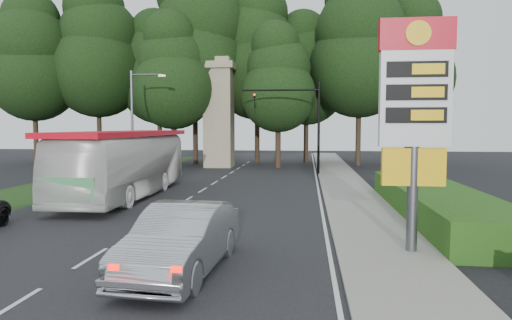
# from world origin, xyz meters

# --- Properties ---
(ground) EXTENTS (120.00, 120.00, 0.00)m
(ground) POSITION_xyz_m (0.00, 0.00, 0.00)
(ground) COLOR black
(ground) RESTS_ON ground
(road_surface) EXTENTS (14.00, 80.00, 0.02)m
(road_surface) POSITION_xyz_m (0.00, 12.00, 0.01)
(road_surface) COLOR black
(road_surface) RESTS_ON ground
(sidewalk_right) EXTENTS (3.00, 80.00, 0.12)m
(sidewalk_right) POSITION_xyz_m (8.50, 12.00, 0.06)
(sidewalk_right) COLOR gray
(sidewalk_right) RESTS_ON ground
(grass_verge_left) EXTENTS (5.00, 50.00, 0.02)m
(grass_verge_left) POSITION_xyz_m (-9.50, 18.00, 0.01)
(grass_verge_left) COLOR #193814
(grass_verge_left) RESTS_ON ground
(hedge) EXTENTS (3.00, 14.00, 1.20)m
(hedge) POSITION_xyz_m (11.50, 8.00, 0.60)
(hedge) COLOR #274C14
(hedge) RESTS_ON ground
(gas_station_pylon) EXTENTS (2.10, 0.45, 6.85)m
(gas_station_pylon) POSITION_xyz_m (9.20, 1.99, 4.45)
(gas_station_pylon) COLOR #59595E
(gas_station_pylon) RESTS_ON ground
(traffic_signal_mast) EXTENTS (6.10, 0.35, 7.20)m
(traffic_signal_mast) POSITION_xyz_m (5.68, 24.00, 4.67)
(traffic_signal_mast) COLOR black
(traffic_signal_mast) RESTS_ON ground
(streetlight_signs) EXTENTS (2.75, 0.98, 8.00)m
(streetlight_signs) POSITION_xyz_m (-6.99, 22.01, 4.44)
(streetlight_signs) COLOR #59595E
(streetlight_signs) RESTS_ON ground
(monument) EXTENTS (3.00, 3.00, 10.05)m
(monument) POSITION_xyz_m (-2.00, 30.00, 5.10)
(monument) COLOR gray
(monument) RESTS_ON ground
(tree_far_west) EXTENTS (8.96, 8.96, 17.60)m
(tree_far_west) POSITION_xyz_m (-22.00, 33.00, 10.68)
(tree_far_west) COLOR #2D2116
(tree_far_west) RESTS_ON ground
(tree_west_mid) EXTENTS (9.80, 9.80, 19.25)m
(tree_west_mid) POSITION_xyz_m (-16.00, 35.00, 11.69)
(tree_west_mid) COLOR #2D2116
(tree_west_mid) RESTS_ON ground
(tree_west_near) EXTENTS (8.40, 8.40, 16.50)m
(tree_west_near) POSITION_xyz_m (-10.00, 37.00, 10.02)
(tree_west_near) COLOR #2D2116
(tree_west_near) RESTS_ON ground
(tree_center_left) EXTENTS (10.08, 10.08, 19.80)m
(tree_center_left) POSITION_xyz_m (-5.00, 33.00, 12.02)
(tree_center_left) COLOR #2D2116
(tree_center_left) RESTS_ON ground
(tree_center_right) EXTENTS (9.24, 9.24, 18.15)m
(tree_center_right) POSITION_xyz_m (1.00, 35.00, 11.02)
(tree_center_right) COLOR #2D2116
(tree_center_right) RESTS_ON ground
(tree_east_near) EXTENTS (8.12, 8.12, 15.95)m
(tree_east_near) POSITION_xyz_m (6.00, 37.00, 9.68)
(tree_east_near) COLOR #2D2116
(tree_east_near) RESTS_ON ground
(tree_east_mid) EXTENTS (9.52, 9.52, 18.70)m
(tree_east_mid) POSITION_xyz_m (11.00, 33.00, 11.35)
(tree_east_mid) COLOR #2D2116
(tree_east_mid) RESTS_ON ground
(tree_far_east) EXTENTS (8.68, 8.68, 17.05)m
(tree_far_east) POSITION_xyz_m (16.00, 35.00, 10.35)
(tree_far_east) COLOR #2D2116
(tree_far_east) RESTS_ON ground
(tree_monument_left) EXTENTS (7.28, 7.28, 14.30)m
(tree_monument_left) POSITION_xyz_m (-6.00, 29.00, 8.68)
(tree_monument_left) COLOR #2D2116
(tree_monument_left) RESTS_ON ground
(tree_monument_right) EXTENTS (6.72, 6.72, 13.20)m
(tree_monument_right) POSITION_xyz_m (3.50, 29.50, 8.01)
(tree_monument_right) COLOR #2D2116
(tree_monument_right) RESTS_ON ground
(transit_bus) EXTENTS (3.36, 12.75, 3.53)m
(transit_bus) POSITION_xyz_m (-3.50, 11.60, 1.76)
(transit_bus) COLOR white
(transit_bus) RESTS_ON ground
(sedan_silver) EXTENTS (2.21, 5.42, 1.75)m
(sedan_silver) POSITION_xyz_m (2.92, -0.40, 0.87)
(sedan_silver) COLOR #ADAFB5
(sedan_silver) RESTS_ON ground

